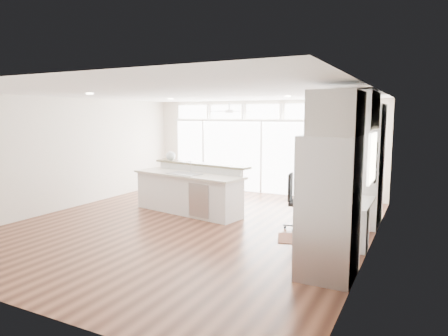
% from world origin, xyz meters
% --- Properties ---
extents(floor, '(7.00, 8.00, 0.02)m').
position_xyz_m(floor, '(0.00, 0.00, -0.01)').
color(floor, '#401F13').
rests_on(floor, ground).
extents(ceiling, '(7.00, 8.00, 0.02)m').
position_xyz_m(ceiling, '(0.00, 0.00, 2.70)').
color(ceiling, white).
rests_on(ceiling, wall_back).
extents(wall_back, '(7.00, 0.04, 2.70)m').
position_xyz_m(wall_back, '(0.00, 4.00, 1.35)').
color(wall_back, beige).
rests_on(wall_back, floor).
extents(wall_front, '(7.00, 0.04, 2.70)m').
position_xyz_m(wall_front, '(0.00, -4.00, 1.35)').
color(wall_front, beige).
rests_on(wall_front, floor).
extents(wall_left, '(0.04, 8.00, 2.70)m').
position_xyz_m(wall_left, '(-3.50, 0.00, 1.35)').
color(wall_left, beige).
rests_on(wall_left, floor).
extents(wall_right, '(0.04, 8.00, 2.70)m').
position_xyz_m(wall_right, '(3.50, 0.00, 1.35)').
color(wall_right, beige).
rests_on(wall_right, floor).
extents(glass_wall, '(5.80, 0.06, 2.08)m').
position_xyz_m(glass_wall, '(0.00, 3.94, 1.05)').
color(glass_wall, white).
rests_on(glass_wall, wall_back).
extents(transom_row, '(5.90, 0.06, 0.40)m').
position_xyz_m(transom_row, '(0.00, 3.94, 2.38)').
color(transom_row, white).
rests_on(transom_row, wall_back).
extents(desk_window, '(0.04, 0.85, 0.85)m').
position_xyz_m(desk_window, '(3.46, 0.30, 1.55)').
color(desk_window, white).
rests_on(desk_window, wall_right).
extents(ceiling_fan, '(1.16, 1.16, 0.32)m').
position_xyz_m(ceiling_fan, '(-0.50, 2.80, 2.48)').
color(ceiling_fan, white).
rests_on(ceiling_fan, ceiling).
extents(recessed_lights, '(3.40, 3.00, 0.02)m').
position_xyz_m(recessed_lights, '(0.00, 0.20, 2.68)').
color(recessed_lights, beige).
rests_on(recessed_lights, ceiling).
extents(oven_cabinet, '(0.64, 1.20, 2.50)m').
position_xyz_m(oven_cabinet, '(3.17, 1.80, 1.25)').
color(oven_cabinet, white).
rests_on(oven_cabinet, floor).
extents(desk_nook, '(0.72, 1.30, 0.76)m').
position_xyz_m(desk_nook, '(3.13, 0.30, 0.38)').
color(desk_nook, white).
rests_on(desk_nook, floor).
extents(upper_cabinets, '(0.64, 1.30, 0.64)m').
position_xyz_m(upper_cabinets, '(3.17, 0.30, 2.35)').
color(upper_cabinets, white).
rests_on(upper_cabinets, wall_right).
extents(refrigerator, '(0.76, 0.90, 2.00)m').
position_xyz_m(refrigerator, '(3.11, -1.35, 1.00)').
color(refrigerator, '#ABABAF').
rests_on(refrigerator, floor).
extents(fridge_cabinet, '(0.64, 0.90, 0.60)m').
position_xyz_m(fridge_cabinet, '(3.17, -1.35, 2.30)').
color(fridge_cabinet, white).
rests_on(fridge_cabinet, wall_right).
extents(framed_photos, '(0.06, 0.22, 0.80)m').
position_xyz_m(framed_photos, '(3.46, 0.92, 1.40)').
color(framed_photos, black).
rests_on(framed_photos, wall_right).
extents(kitchen_island, '(3.00, 1.58, 1.13)m').
position_xyz_m(kitchen_island, '(-0.64, 0.91, 0.57)').
color(kitchen_island, white).
rests_on(kitchen_island, floor).
extents(rug, '(1.07, 0.91, 0.01)m').
position_xyz_m(rug, '(2.34, 0.13, 0.01)').
color(rug, '#3B1B12').
rests_on(rug, floor).
extents(office_chair, '(0.67, 0.63, 1.11)m').
position_xyz_m(office_chair, '(2.12, 0.70, 0.56)').
color(office_chair, black).
rests_on(office_chair, floor).
extents(fishbowl, '(0.28, 0.28, 0.23)m').
position_xyz_m(fishbowl, '(-1.50, 1.48, 1.25)').
color(fishbowl, silver).
rests_on(fishbowl, kitchen_island).
extents(monitor, '(0.14, 0.50, 0.41)m').
position_xyz_m(monitor, '(3.05, 0.30, 0.96)').
color(monitor, black).
rests_on(monitor, desk_nook).
extents(keyboard, '(0.12, 0.29, 0.01)m').
position_xyz_m(keyboard, '(2.88, 0.30, 0.77)').
color(keyboard, silver).
rests_on(keyboard, desk_nook).
extents(potted_plant, '(0.29, 0.32, 0.23)m').
position_xyz_m(potted_plant, '(3.17, 1.80, 2.62)').
color(potted_plant, '#265123').
rests_on(potted_plant, oven_cabinet).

